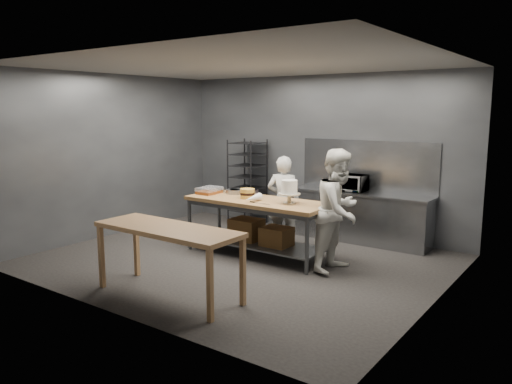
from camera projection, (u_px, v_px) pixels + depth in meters
ground at (241, 260)px, 7.85m from camera, size 6.00×6.00×0.00m
back_wall at (319, 154)px, 9.61m from camera, size 6.00×0.04×3.00m
work_table at (258, 221)px, 8.07m from camera, size 2.40×0.90×0.92m
near_counter at (168, 234)px, 6.24m from camera, size 2.00×0.70×0.90m
back_counter at (358, 216)px, 8.95m from camera, size 2.60×0.60×0.90m
splashback_panel at (367, 165)px, 9.04m from camera, size 2.60×0.02×0.90m
speed_rack at (248, 183)px, 10.22m from camera, size 0.63×0.68×1.75m
chef_behind at (283, 201)px, 8.59m from camera, size 0.66×0.53×1.58m
chef_right at (339, 210)px, 7.25m from camera, size 0.73×0.91×1.80m
microwave at (351, 183)px, 8.95m from camera, size 0.54×0.37×0.30m
frosted_cake_stand at (289, 189)px, 7.64m from camera, size 0.34×0.34×0.36m
layer_cake at (247, 194)px, 8.10m from camera, size 0.24×0.24×0.16m
cake_pans at (228, 191)px, 8.63m from camera, size 0.74×0.37×0.07m
piping_bag at (253, 198)px, 7.79m from camera, size 0.13×0.38×0.12m
offset_spatula at (257, 203)px, 7.70m from camera, size 0.36×0.02×0.02m
pastry_clamshells at (209, 190)px, 8.58m from camera, size 0.33×0.43×0.11m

